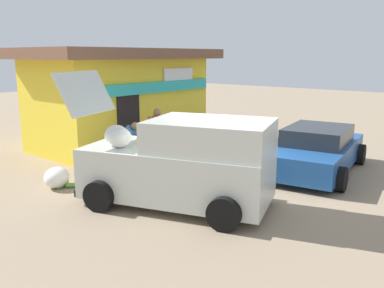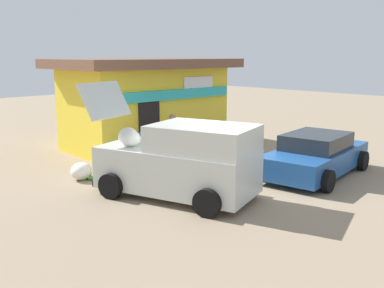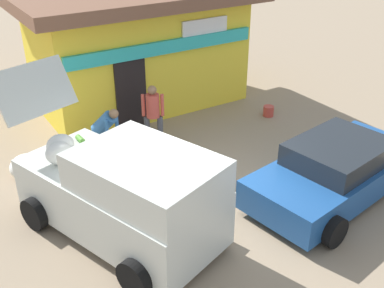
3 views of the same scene
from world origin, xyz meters
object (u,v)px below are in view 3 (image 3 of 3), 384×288
Objects in this scene: vendor_standing at (153,112)px; unloaded_banana_pile at (25,166)px; storefront_bar at (138,46)px; delivery_van at (124,192)px; parked_sedan at (336,170)px; customer_bending at (104,130)px; paint_bucket at (268,111)px.

vendor_standing reaches higher than unloaded_banana_pile.
delivery_van is (-3.31, -5.77, -0.84)m from storefront_bar.
parked_sedan reaches higher than unloaded_banana_pile.
customer_bending is (0.80, 2.79, -0.07)m from delivery_van.
vendor_standing is at bearing -6.99° from unloaded_banana_pile.
unloaded_banana_pile is at bearing 140.59° from parked_sedan.
storefront_bar is 4.01m from customer_bending.
unloaded_banana_pile is 3.09× the size of paint_bucket.
paint_bucket is (7.03, -0.56, -0.08)m from unloaded_banana_pile.
delivery_van is 3.60m from vendor_standing.
delivery_van is at bearing -119.82° from storefront_bar.
parked_sedan is 2.66× the size of vendor_standing.
vendor_standing is 1.39m from customer_bending.
delivery_van is at bearing 164.45° from parked_sedan.
parked_sedan is at bearing -111.96° from paint_bucket.
customer_bending is 5.24m from paint_bucket.
paint_bucket is (1.58, 3.92, -0.45)m from parked_sedan.
parked_sedan is at bearing -39.41° from unloaded_banana_pile.
customer_bending is at bearing 73.96° from delivery_van.
customer_bending reaches higher than parked_sedan.
paint_bucket is at bearing 24.22° from delivery_van.
delivery_van reaches higher than vendor_standing.
unloaded_banana_pile is at bearing 175.44° from paint_bucket.
delivery_van is at bearing -106.04° from customer_bending.
storefront_bar is 6.71m from delivery_van.
paint_bucket is (2.68, -3.08, -1.65)m from storefront_bar.
unloaded_banana_pile is (-4.35, -2.52, -1.57)m from storefront_bar.
unloaded_banana_pile is at bearing -149.95° from storefront_bar.
paint_bucket is (5.99, 2.69, -0.81)m from delivery_van.
delivery_van is 3.33× the size of customer_bending.
customer_bending is at bearing 131.92° from parked_sedan.
vendor_standing is at bearing 52.63° from delivery_van.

